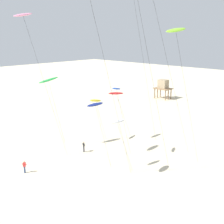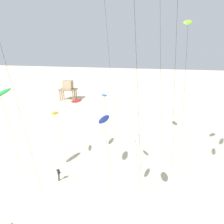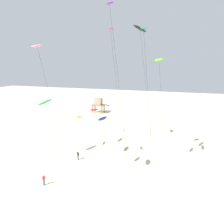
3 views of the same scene
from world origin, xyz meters
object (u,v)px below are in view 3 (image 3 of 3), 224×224
kite_yellow (79,117)px  stilt_house (98,103)px  kite_green (45,102)px  kite_blue (108,106)px  kite_flyer_nearest (44,180)px  kite_magenta (111,30)px  kite_white (122,130)px  kite_red (94,110)px  kite_navy (103,119)px  kite_purple (110,8)px  kite_flyer_middle (78,155)px  kite_black (140,30)px  kite_lime (159,61)px  kite_teal (144,31)px  kite_pink (37,47)px

kite_yellow → stilt_house: size_ratio=1.43×
kite_green → stilt_house: kite_green is taller
kite_blue → kite_flyer_nearest: bearing=-114.2°
kite_magenta → kite_white: bearing=-58.8°
kite_green → kite_red: kite_green is taller
kite_navy → kite_purple: bearing=-55.2°
kite_green → kite_yellow: 8.51m
kite_red → kite_flyer_middle: (-0.09, -7.18, -7.35)m
kite_black → kite_blue: bearing=177.3°
kite_lime → kite_flyer_middle: 22.32m
kite_flyer_middle → kite_blue: bearing=17.9°
kite_white → kite_yellow: bearing=148.1°
kite_lime → stilt_house: 50.40m
kite_black → kite_flyer_middle: 24.62m
kite_teal → kite_blue: (-7.40, 5.00, -11.73)m
kite_black → kite_flyer_nearest: kite_black is taller
kite_green → kite_flyer_middle: kite_green is taller
kite_black → kite_red: (-10.89, 5.73, -14.65)m
kite_magenta → kite_flyer_middle: (-4.13, -6.20, -22.89)m
kite_pink → kite_red: (1.61, 15.17, -11.72)m
kite_blue → kite_yellow: size_ratio=1.42×
kite_magenta → kite_navy: kite_magenta is taller
kite_white → kite_yellow: (-11.52, 7.16, -0.26)m
kite_yellow → kite_purple: size_ratio=0.30×
kite_green → kite_red: (5.09, 9.62, -2.70)m
kite_navy → kite_white: size_ratio=1.23×
kite_teal → stilt_house: (-27.03, 44.89, -18.38)m
kite_green → kite_purple: size_ratio=0.45×
kite_black → kite_teal: bearing=-69.9°
kite_teal → kite_pink: kite_teal is taller
stilt_house → kite_teal: bearing=-59.0°
kite_white → kite_pink: bearing=-153.8°
kite_blue → kite_pink: bearing=-125.1°
kite_navy → kite_blue: bearing=103.3°
kite_white → kite_yellow: size_ratio=1.01×
kite_lime → kite_flyer_nearest: size_ratio=11.21×
kite_navy → kite_purple: size_ratio=0.37×
kite_teal → kite_purple: 5.96m
kite_lime → kite_flyer_middle: size_ratio=11.21×
kite_lime → kite_blue: (-8.69, -0.78, -7.78)m
kite_navy → kite_white: kite_navy is taller
kite_purple → stilt_house: (-23.77, 49.29, -20.74)m
kite_teal → kite_magenta: bearing=132.1°
stilt_house → kite_magenta: bearing=-62.5°
kite_navy → kite_flyer_middle: bearing=151.9°
kite_flyer_middle → kite_red: bearing=89.3°
kite_magenta → kite_purple: size_ratio=0.96×
kite_black → kite_lime: kite_black is taller
kite_lime → kite_blue: 11.69m
kite_magenta → stilt_house: size_ratio=4.55×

